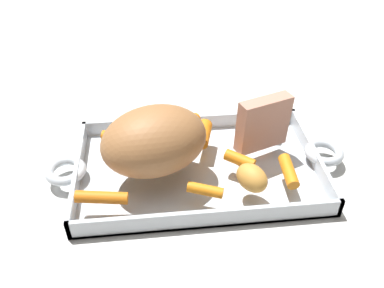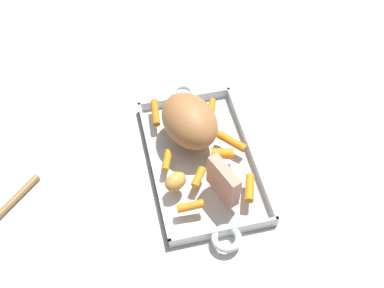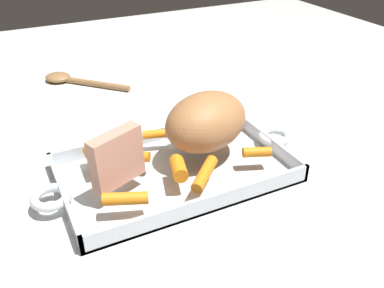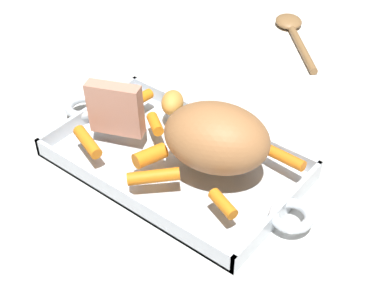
# 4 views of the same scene
# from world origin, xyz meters

# --- Properties ---
(ground_plane) EXTENTS (1.98, 1.98, 0.00)m
(ground_plane) POSITION_xyz_m (0.00, 0.00, 0.00)
(ground_plane) COLOR silver
(roasting_dish) EXTENTS (0.44, 0.22, 0.03)m
(roasting_dish) POSITION_xyz_m (0.00, 0.00, 0.01)
(roasting_dish) COLOR silver
(roasting_dish) RESTS_ON ground_plane
(pork_roast) EXTENTS (0.17, 0.15, 0.09)m
(pork_roast) POSITION_xyz_m (0.06, 0.01, 0.08)
(pork_roast) COLOR #A87042
(pork_roast) RESTS_ON roasting_dish
(roast_slice_thin) EXTENTS (0.09, 0.05, 0.08)m
(roast_slice_thin) POSITION_xyz_m (-0.10, -0.02, 0.07)
(roast_slice_thin) COLOR tan
(roast_slice_thin) RESTS_ON roasting_dish
(baby_carrot_southeast) EXTENTS (0.05, 0.04, 0.02)m
(baby_carrot_southeast) POSITION_xyz_m (-0.06, 0.02, 0.04)
(baby_carrot_southeast) COLOR orange
(baby_carrot_southeast) RESTS_ON roasting_dish
(baby_carrot_center_right) EXTENTS (0.05, 0.03, 0.02)m
(baby_carrot_center_right) POSITION_xyz_m (0.12, -0.05, 0.04)
(baby_carrot_center_right) COLOR orange
(baby_carrot_center_right) RESTS_ON roasting_dish
(baby_carrot_northwest) EXTENTS (0.05, 0.03, 0.02)m
(baby_carrot_northwest) POSITION_xyz_m (-0.00, 0.08, 0.04)
(baby_carrot_northwest) COLOR orange
(baby_carrot_northwest) RESTS_ON roasting_dish
(baby_carrot_center_left) EXTENTS (0.03, 0.05, 0.02)m
(baby_carrot_center_left) POSITION_xyz_m (-0.01, -0.04, 0.04)
(baby_carrot_center_left) COLOR orange
(baby_carrot_center_left) RESTS_ON roasting_dish
(baby_carrot_northeast) EXTENTS (0.06, 0.04, 0.02)m
(baby_carrot_northeast) POSITION_xyz_m (-0.11, -0.07, 0.04)
(baby_carrot_northeast) COLOR orange
(baby_carrot_northeast) RESTS_ON roasting_dish
(baby_carrot_short) EXTENTS (0.02, 0.05, 0.02)m
(baby_carrot_short) POSITION_xyz_m (-0.12, 0.05, 0.04)
(baby_carrot_short) COLOR orange
(baby_carrot_short) RESTS_ON roasting_dish
(baby_carrot_long) EXTENTS (0.06, 0.06, 0.02)m
(baby_carrot_long) POSITION_xyz_m (0.02, -0.07, 0.04)
(baby_carrot_long) COLOR orange
(baby_carrot_long) RESTS_ON roasting_dish
(baby_carrot_southwest) EXTENTS (0.07, 0.02, 0.02)m
(baby_carrot_southwest) POSITION_xyz_m (0.13, 0.08, 0.04)
(baby_carrot_southwest) COLOR orange
(baby_carrot_southwest) RESTS_ON roasting_dish
(potato_golden_large) EXTENTS (0.05, 0.06, 0.04)m
(potato_golden_large) POSITION_xyz_m (-0.06, 0.07, 0.05)
(potato_golden_large) COLOR gold
(potato_golden_large) RESTS_ON roasting_dish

